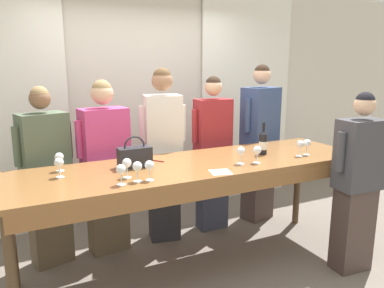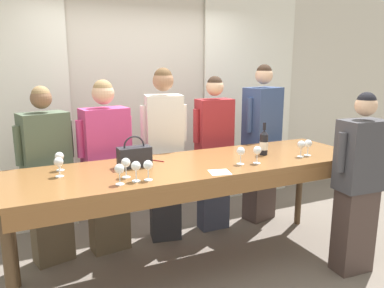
# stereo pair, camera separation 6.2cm
# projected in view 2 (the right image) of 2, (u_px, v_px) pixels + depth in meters

# --- Properties ---
(ground_plane) EXTENTS (18.00, 18.00, 0.00)m
(ground_plane) POSITION_uv_depth(u_px,v_px,m) (196.00, 267.00, 3.46)
(ground_plane) COLOR #70665B
(wall_back) EXTENTS (12.00, 0.06, 2.80)m
(wall_back) POSITION_uv_depth(u_px,v_px,m) (141.00, 101.00, 4.52)
(wall_back) COLOR beige
(wall_back) RESTS_ON ground_plane
(curtain_panel_left) EXTENTS (1.37, 0.03, 2.69)m
(curtain_panel_left) POSITION_uv_depth(u_px,v_px,m) (2.00, 113.00, 3.84)
(curtain_panel_left) COLOR white
(curtain_panel_left) RESTS_ON ground_plane
(curtain_panel_right) EXTENTS (1.37, 0.03, 2.69)m
(curtain_panel_right) POSITION_uv_depth(u_px,v_px,m) (249.00, 101.00, 5.10)
(curtain_panel_right) COLOR white
(curtain_panel_right) RESTS_ON ground_plane
(tasting_bar) EXTENTS (3.16, 0.90, 1.00)m
(tasting_bar) POSITION_uv_depth(u_px,v_px,m) (198.00, 174.00, 3.23)
(tasting_bar) COLOR brown
(tasting_bar) RESTS_ON ground_plane
(wine_bottle) EXTENTS (0.08, 0.08, 0.31)m
(wine_bottle) POSITION_uv_depth(u_px,v_px,m) (264.00, 143.00, 3.51)
(wine_bottle) COLOR black
(wine_bottle) RESTS_ON tasting_bar
(handbag) EXTENTS (0.27, 0.13, 0.26)m
(handbag) POSITION_uv_depth(u_px,v_px,m) (134.00, 156.00, 3.10)
(handbag) COLOR #232328
(handbag) RESTS_ON tasting_bar
(wine_glass_front_left) EXTENTS (0.07, 0.07, 0.15)m
(wine_glass_front_left) POSITION_uv_depth(u_px,v_px,m) (59.00, 163.00, 2.83)
(wine_glass_front_left) COLOR white
(wine_glass_front_left) RESTS_ON tasting_bar
(wine_glass_front_mid) EXTENTS (0.07, 0.07, 0.15)m
(wine_glass_front_mid) POSITION_uv_depth(u_px,v_px,m) (126.00, 163.00, 2.81)
(wine_glass_front_mid) COLOR white
(wine_glass_front_mid) RESTS_ON tasting_bar
(wine_glass_front_right) EXTENTS (0.07, 0.07, 0.15)m
(wine_glass_front_right) POSITION_uv_depth(u_px,v_px,m) (148.00, 166.00, 2.74)
(wine_glass_front_right) COLOR white
(wine_glass_front_right) RESTS_ON tasting_bar
(wine_glass_center_left) EXTENTS (0.07, 0.07, 0.15)m
(wine_glass_center_left) POSITION_uv_depth(u_px,v_px,m) (119.00, 170.00, 2.64)
(wine_glass_center_left) COLOR white
(wine_glass_center_left) RESTS_ON tasting_bar
(wine_glass_center_mid) EXTENTS (0.07, 0.07, 0.15)m
(wine_glass_center_mid) POSITION_uv_depth(u_px,v_px,m) (59.00, 157.00, 2.99)
(wine_glass_center_mid) COLOR white
(wine_glass_center_mid) RESTS_ON tasting_bar
(wine_glass_center_right) EXTENTS (0.07, 0.07, 0.15)m
(wine_glass_center_right) POSITION_uv_depth(u_px,v_px,m) (241.00, 152.00, 3.18)
(wine_glass_center_right) COLOR white
(wine_glass_center_right) RESTS_ON tasting_bar
(wine_glass_back_left) EXTENTS (0.07, 0.07, 0.15)m
(wine_glass_back_left) POSITION_uv_depth(u_px,v_px,m) (308.00, 144.00, 3.48)
(wine_glass_back_left) COLOR white
(wine_glass_back_left) RESTS_ON tasting_bar
(wine_glass_back_mid) EXTENTS (0.07, 0.07, 0.15)m
(wine_glass_back_mid) POSITION_uv_depth(u_px,v_px,m) (301.00, 145.00, 3.43)
(wine_glass_back_mid) COLOR white
(wine_glass_back_mid) RESTS_ON tasting_bar
(wine_glass_back_right) EXTENTS (0.07, 0.07, 0.15)m
(wine_glass_back_right) POSITION_uv_depth(u_px,v_px,m) (257.00, 151.00, 3.21)
(wine_glass_back_right) COLOR white
(wine_glass_back_right) RESTS_ON tasting_bar
(wine_glass_near_host) EXTENTS (0.07, 0.07, 0.15)m
(wine_glass_near_host) POSITION_uv_depth(u_px,v_px,m) (136.00, 167.00, 2.72)
(wine_glass_near_host) COLOR white
(wine_glass_near_host) RESTS_ON tasting_bar
(napkin) EXTENTS (0.19, 0.19, 0.00)m
(napkin) POSITION_uv_depth(u_px,v_px,m) (220.00, 172.00, 2.96)
(napkin) COLOR white
(napkin) RESTS_ON tasting_bar
(pen) EXTENTS (0.08, 0.11, 0.01)m
(pen) POSITION_uv_depth(u_px,v_px,m) (158.00, 161.00, 3.30)
(pen) COLOR maroon
(pen) RESTS_ON tasting_bar
(guest_olive_jacket) EXTENTS (0.52, 0.34, 1.66)m
(guest_olive_jacket) POSITION_uv_depth(u_px,v_px,m) (48.00, 176.00, 3.41)
(guest_olive_jacket) COLOR brown
(guest_olive_jacket) RESTS_ON ground_plane
(guest_pink_top) EXTENTS (0.55, 0.30, 1.70)m
(guest_pink_top) POSITION_uv_depth(u_px,v_px,m) (107.00, 166.00, 3.63)
(guest_pink_top) COLOR brown
(guest_pink_top) RESTS_ON ground_plane
(guest_cream_sweater) EXTENTS (0.48, 0.34, 1.80)m
(guest_cream_sweater) POSITION_uv_depth(u_px,v_px,m) (164.00, 154.00, 3.86)
(guest_cream_sweater) COLOR #28282D
(guest_cream_sweater) RESTS_ON ground_plane
(guest_striped_shirt) EXTENTS (0.50, 0.23, 1.71)m
(guest_striped_shirt) POSITION_uv_depth(u_px,v_px,m) (214.00, 152.00, 4.11)
(guest_striped_shirt) COLOR #383D51
(guest_striped_shirt) RESTS_ON ground_plane
(guest_navy_coat) EXTENTS (0.52, 0.36, 1.84)m
(guest_navy_coat) POSITION_uv_depth(u_px,v_px,m) (261.00, 143.00, 4.36)
(guest_navy_coat) COLOR #473833
(guest_navy_coat) RESTS_ON ground_plane
(host_pouring) EXTENTS (0.50, 0.27, 1.61)m
(host_pouring) POSITION_uv_depth(u_px,v_px,m) (358.00, 184.00, 3.25)
(host_pouring) COLOR #473833
(host_pouring) RESTS_ON ground_plane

